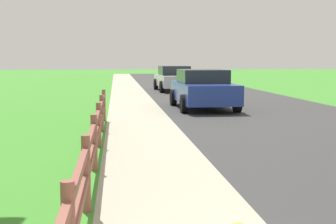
# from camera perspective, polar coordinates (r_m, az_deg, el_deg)

# --- Properties ---
(ground_plane) EXTENTS (120.00, 120.00, 0.00)m
(ground_plane) POSITION_cam_1_polar(r_m,az_deg,el_deg) (26.97, -2.56, 2.29)
(ground_plane) COLOR #3C852A
(road_asphalt) EXTENTS (7.00, 66.00, 0.01)m
(road_asphalt) POSITION_cam_1_polar(r_m,az_deg,el_deg) (29.38, 4.03, 2.62)
(road_asphalt) COLOR #333333
(road_asphalt) RESTS_ON ground
(curb_concrete) EXTENTS (6.00, 66.00, 0.01)m
(curb_concrete) POSITION_cam_1_polar(r_m,az_deg,el_deg) (28.94, -8.75, 2.51)
(curb_concrete) COLOR #A7A28B
(curb_concrete) RESTS_ON ground
(grass_verge) EXTENTS (5.00, 66.00, 0.00)m
(grass_verge) POSITION_cam_1_polar(r_m,az_deg,el_deg) (29.05, -11.71, 2.47)
(grass_verge) COLOR #3C852A
(grass_verge) RESTS_ON ground
(rail_fence) EXTENTS (0.11, 13.37, 0.97)m
(rail_fence) POSITION_cam_1_polar(r_m,az_deg,el_deg) (8.17, -8.79, -3.11)
(rail_fence) COLOR brown
(rail_fence) RESTS_ON ground
(parked_suv_blue) EXTENTS (2.20, 4.51, 1.49)m
(parked_suv_blue) POSITION_cam_1_polar(r_m,az_deg,el_deg) (18.36, 4.18, 2.76)
(parked_suv_blue) COLOR navy
(parked_suv_blue) RESTS_ON ground
(parked_car_silver) EXTENTS (2.22, 4.58, 1.48)m
(parked_car_silver) POSITION_cam_1_polar(r_m,az_deg,el_deg) (28.55, 0.74, 4.02)
(parked_car_silver) COLOR #B7BABF
(parked_car_silver) RESTS_ON ground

